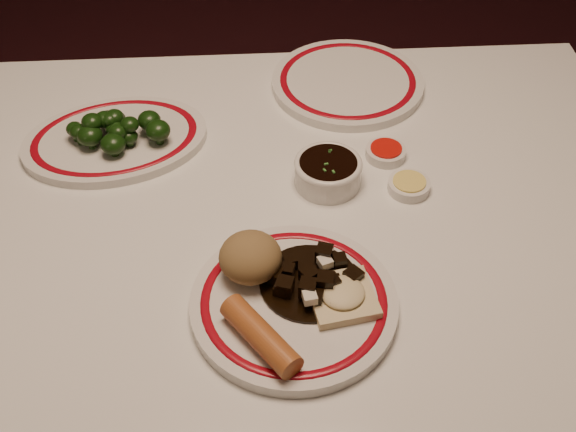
# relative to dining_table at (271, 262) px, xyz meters

# --- Properties ---
(dining_table) EXTENTS (1.20, 0.90, 0.75)m
(dining_table) POSITION_rel_dining_table_xyz_m (0.00, 0.00, 0.00)
(dining_table) COLOR white
(dining_table) RESTS_ON ground
(main_plate) EXTENTS (0.32, 0.32, 0.02)m
(main_plate) POSITION_rel_dining_table_xyz_m (0.02, -0.16, 0.10)
(main_plate) COLOR silver
(main_plate) RESTS_ON dining_table
(rice_mound) EXTENTS (0.08, 0.08, 0.06)m
(rice_mound) POSITION_rel_dining_table_xyz_m (-0.03, -0.11, 0.14)
(rice_mound) COLOR olive
(rice_mound) RESTS_ON main_plate
(spring_roll) EXTENTS (0.10, 0.12, 0.03)m
(spring_roll) POSITION_rel_dining_table_xyz_m (-0.02, -0.23, 0.13)
(spring_roll) COLOR #AE5E2A
(spring_roll) RESTS_ON main_plate
(fried_wonton) EXTENTS (0.09, 0.09, 0.02)m
(fried_wonton) POSITION_rel_dining_table_xyz_m (0.08, -0.17, 0.12)
(fried_wonton) COLOR beige
(fried_wonton) RESTS_ON main_plate
(stirfry_heap) EXTENTS (0.14, 0.13, 0.03)m
(stirfry_heap) POSITION_rel_dining_table_xyz_m (0.05, -0.14, 0.12)
(stirfry_heap) COLOR black
(stirfry_heap) RESTS_ON main_plate
(broccoli_plate) EXTENTS (0.34, 0.31, 0.02)m
(broccoli_plate) POSITION_rel_dining_table_xyz_m (-0.24, 0.19, 0.10)
(broccoli_plate) COLOR silver
(broccoli_plate) RESTS_ON dining_table
(broccoli_pile) EXTENTS (0.17, 0.11, 0.05)m
(broccoli_pile) POSITION_rel_dining_table_xyz_m (-0.24, 0.18, 0.13)
(broccoli_pile) COLOR #23471C
(broccoli_pile) RESTS_ON broccoli_plate
(soy_bowl) EXTENTS (0.10, 0.10, 0.04)m
(soy_bowl) POSITION_rel_dining_table_xyz_m (0.09, 0.08, 0.11)
(soy_bowl) COLOR silver
(soy_bowl) RESTS_ON dining_table
(sweet_sour_dish) EXTENTS (0.06, 0.06, 0.02)m
(sweet_sour_dish) POSITION_rel_dining_table_xyz_m (0.19, 0.13, 0.10)
(sweet_sour_dish) COLOR silver
(sweet_sour_dish) RESTS_ON dining_table
(mustard_dish) EXTENTS (0.06, 0.06, 0.02)m
(mustard_dish) POSITION_rel_dining_table_xyz_m (0.21, 0.05, 0.10)
(mustard_dish) COLOR silver
(mustard_dish) RESTS_ON dining_table
(far_plate) EXTENTS (0.33, 0.33, 0.02)m
(far_plate) POSITION_rel_dining_table_xyz_m (0.15, 0.33, 0.10)
(far_plate) COLOR silver
(far_plate) RESTS_ON dining_table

